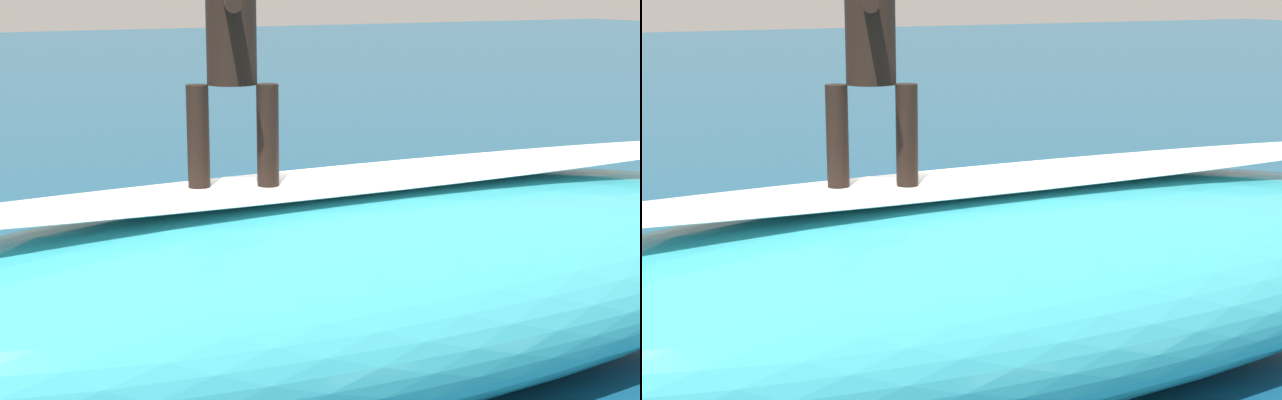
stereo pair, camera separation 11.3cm
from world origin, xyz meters
TOP-DOWN VIEW (x-y plane):
  - ground_plane at (0.00, 0.00)m, footprint 120.00×120.00m
  - wave_crest at (-0.05, 1.51)m, footprint 9.68×2.98m
  - wave_foam_lip at (-0.05, 1.51)m, footprint 8.23×1.05m
  - surfboard_riding at (1.05, 1.52)m, footprint 1.85×1.12m
  - surfer_riding at (1.05, 1.52)m, footprint 0.69×1.49m
  - surfboard_paddling at (-1.65, -0.84)m, footprint 1.84×1.90m
  - surfer_paddling at (-1.57, -0.75)m, footprint 1.21×1.25m

SIDE VIEW (x-z plane):
  - ground_plane at x=0.00m, z-range 0.00..0.00m
  - surfboard_paddling at x=-1.65m, z-range 0.00..0.10m
  - surfer_paddling at x=-1.57m, z-range 0.08..0.36m
  - wave_crest at x=-0.05m, z-range 0.00..1.76m
  - surfboard_riding at x=1.05m, z-range 1.76..1.83m
  - wave_foam_lip at x=-0.05m, z-range 1.76..1.84m
  - surfer_riding at x=1.05m, z-range 1.97..3.63m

